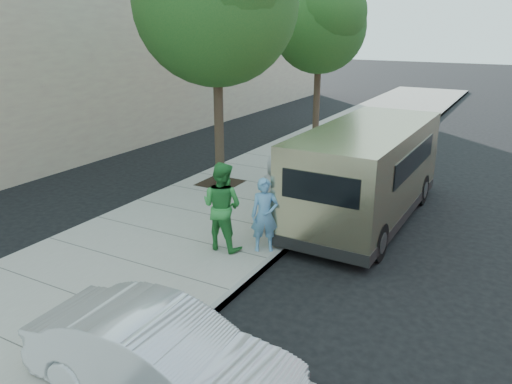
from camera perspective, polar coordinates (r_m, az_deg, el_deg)
ground at (r=12.44m, az=-1.17°, el=-4.13°), size 120.00×120.00×0.00m
sidewalk at (r=12.91m, az=-5.02°, el=-2.97°), size 5.00×60.00×0.15m
curb_face at (r=11.81m, az=4.91°, el=-5.09°), size 0.12×60.00×0.16m
tree_far at (r=21.46m, az=7.40°, el=18.73°), size 3.92×3.80×6.49m
parking_meter at (r=12.61m, az=4.90°, el=1.69°), size 0.30×0.16×1.38m
van at (r=12.93m, az=12.64°, el=2.39°), size 2.33×6.63×2.44m
sedan at (r=7.06m, az=-10.66°, el=-18.14°), size 3.91×1.49×1.27m
person_officer at (r=10.62m, az=0.99°, el=-2.66°), size 0.71×0.64×1.62m
person_green_shirt at (r=10.70m, az=-3.90°, el=-1.62°), size 0.96×0.75×1.94m
person_gray_shirt at (r=11.51m, az=2.39°, el=-0.17°), size 1.01×0.73×1.91m
person_striped_polo at (r=12.88m, az=4.87°, el=2.11°), size 1.26×0.72×2.02m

